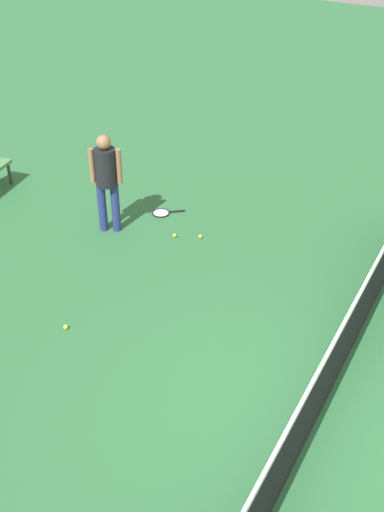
# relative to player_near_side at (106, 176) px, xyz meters

# --- Properties ---
(ground_plane) EXTENTS (40.00, 40.00, 0.00)m
(ground_plane) POSITION_rel_player_near_side_xyz_m (2.41, 4.42, -1.01)
(ground_plane) COLOR #2D6B3D
(court_net) EXTENTS (10.09, 0.09, 1.07)m
(court_net) POSITION_rel_player_near_side_xyz_m (2.41, 4.42, -0.51)
(court_net) COLOR #4C4C51
(court_net) RESTS_ON ground_plane
(player_near_side) EXTENTS (0.45, 0.51, 1.70)m
(player_near_side) POSITION_rel_player_near_side_xyz_m (0.00, 0.00, 0.00)
(player_near_side) COLOR navy
(player_near_side) RESTS_ON ground_plane
(tennis_racket_near_player) EXTENTS (0.50, 0.56, 0.03)m
(tennis_racket_near_player) POSITION_rel_player_near_side_xyz_m (-0.87, 0.49, -1.00)
(tennis_racket_near_player) COLOR black
(tennis_racket_near_player) RESTS_ON ground_plane
(tennis_ball_near_player) EXTENTS (0.07, 0.07, 0.07)m
(tennis_ball_near_player) POSITION_rel_player_near_side_xyz_m (-0.48, 1.45, -0.98)
(tennis_ball_near_player) COLOR #C6E033
(tennis_ball_near_player) RESTS_ON ground_plane
(tennis_ball_midcourt) EXTENTS (0.07, 0.07, 0.07)m
(tennis_ball_midcourt) POSITION_rel_player_near_side_xyz_m (2.40, 0.91, -0.98)
(tennis_ball_midcourt) COLOR #C6E033
(tennis_ball_midcourt) RESTS_ON ground_plane
(tennis_ball_stray_left) EXTENTS (0.07, 0.07, 0.07)m
(tennis_ball_stray_left) POSITION_rel_player_near_side_xyz_m (-0.30, 1.06, -0.98)
(tennis_ball_stray_left) COLOR #C6E033
(tennis_ball_stray_left) RESTS_ON ground_plane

